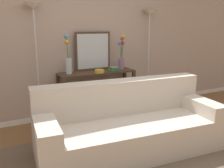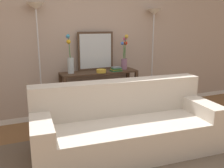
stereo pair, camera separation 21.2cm
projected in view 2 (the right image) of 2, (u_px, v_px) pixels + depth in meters
The scene contains 12 objects.
back_wall at pixel (85, 36), 4.35m from camera, with size 12.00×0.15×2.82m.
area_rug at pixel (131, 155), 3.13m from camera, with size 3.05×1.82×0.01m.
couch at pixel (126, 127), 3.21m from camera, with size 2.41×1.09×0.88m.
console_table at pixel (99, 86), 4.33m from camera, with size 1.33×0.38×0.82m.
floor_lamp_left at pixel (37, 31), 3.82m from camera, with size 0.28×0.28×1.93m.
floor_lamp_right at pixel (153, 32), 4.63m from camera, with size 0.28×0.28×1.88m.
wall_mirror at pixel (96, 51), 4.33m from camera, with size 0.64×0.02×0.67m.
vase_tall_flowers at pixel (70, 60), 4.05m from camera, with size 0.11×0.11×0.64m.
vase_short_flowers at pixel (124, 56), 4.43m from camera, with size 0.13×0.11×0.62m.
fruit_bowl at pixel (101, 71), 4.16m from camera, with size 0.16×0.16×0.05m.
book_stack at pixel (116, 69), 4.29m from camera, with size 0.19×0.15×0.07m.
book_row_under_console at pixel (79, 116), 4.31m from camera, with size 0.34×0.18×0.12m.
Camera 2 is at (-1.32, -2.10, 1.61)m, focal length 39.81 mm.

